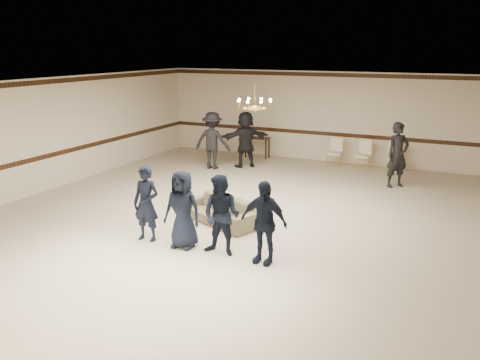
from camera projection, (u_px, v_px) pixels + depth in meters
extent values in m
cube|color=beige|center=(237.00, 217.00, 12.23)|extent=(12.00, 14.00, 0.01)
cube|color=#33251C|center=(237.00, 85.00, 11.40)|extent=(12.00, 14.00, 0.01)
cube|color=beige|center=(322.00, 117.00, 17.92)|extent=(12.00, 0.01, 3.20)
cube|color=beige|center=(48.00, 135.00, 14.29)|extent=(0.01, 14.00, 3.20)
cube|color=#361C10|center=(321.00, 133.00, 18.07)|extent=(12.00, 0.02, 0.14)
cube|color=#361C10|center=(323.00, 75.00, 17.53)|extent=(12.00, 0.02, 0.14)
imported|color=black|center=(146.00, 204.00, 10.61)|extent=(0.62, 0.43, 1.63)
imported|color=black|center=(183.00, 209.00, 10.24)|extent=(0.83, 0.57, 1.63)
imported|color=black|center=(222.00, 216.00, 9.87)|extent=(0.80, 0.62, 1.63)
imported|color=black|center=(264.00, 222.00, 9.49)|extent=(0.98, 0.47, 1.63)
imported|color=#686345|center=(220.00, 210.00, 11.80)|extent=(2.20, 1.52, 0.60)
imported|color=black|center=(213.00, 141.00, 16.87)|extent=(1.31, 0.84, 1.93)
imported|color=black|center=(245.00, 139.00, 17.11)|extent=(1.67, 1.66, 1.93)
imported|color=black|center=(398.00, 155.00, 14.65)|extent=(0.83, 0.82, 1.93)
cube|color=black|center=(257.00, 147.00, 18.70)|extent=(0.95, 0.47, 0.77)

